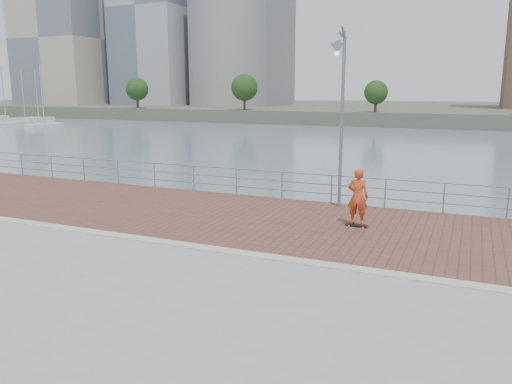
% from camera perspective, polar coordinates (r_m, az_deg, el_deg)
% --- Properties ---
extents(water, '(400.00, 400.00, 0.00)m').
position_cam_1_polar(water, '(14.47, -3.26, -14.42)').
color(water, slate).
rests_on(water, ground).
extents(seawall, '(40.00, 24.00, 2.00)m').
position_cam_1_polar(seawall, '(10.33, -16.70, -20.07)').
color(seawall, gray).
rests_on(seawall, ground).
extents(brick_lane, '(40.00, 6.80, 0.02)m').
position_cam_1_polar(brick_lane, '(16.86, 2.17, -3.29)').
color(brick_lane, brown).
rests_on(brick_lane, seawall).
extents(curb, '(40.00, 0.40, 0.06)m').
position_cam_1_polar(curb, '(13.70, -3.36, -6.76)').
color(curb, '#B7B5AD').
rests_on(curb, seawall).
extents(far_shore, '(320.00, 95.00, 2.50)m').
position_cam_1_polar(far_shore, '(134.31, 21.20, 8.68)').
color(far_shore, '#4C5142').
rests_on(far_shore, ground).
extents(guardrail, '(39.06, 0.06, 1.13)m').
position_cam_1_polar(guardrail, '(19.84, 5.76, 0.95)').
color(guardrail, '#8C9EA8').
rests_on(guardrail, brick_lane).
extents(street_lamp, '(0.45, 1.31, 6.20)m').
position_cam_1_polar(street_lamp, '(18.18, 9.56, 11.65)').
color(street_lamp, gray).
rests_on(street_lamp, brick_lane).
extents(skateboard, '(0.71, 0.20, 0.08)m').
position_cam_1_polar(skateboard, '(16.38, 11.42, -3.70)').
color(skateboard, black).
rests_on(skateboard, brick_lane).
extents(skateboarder, '(0.68, 0.45, 1.82)m').
position_cam_1_polar(skateboarder, '(16.16, 11.55, -0.51)').
color(skateboarder, '#D2451C').
rests_on(skateboarder, skateboard).
extents(marina, '(31.19, 20.64, 10.49)m').
position_cam_1_polar(marina, '(110.16, -26.95, 7.32)').
color(marina, silver).
rests_on(marina, water).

